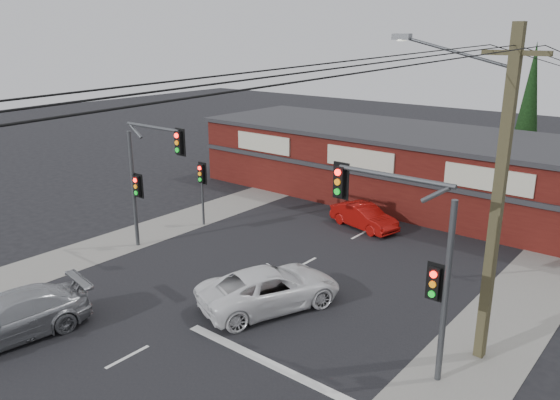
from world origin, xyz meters
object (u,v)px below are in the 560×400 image
Objects in this scene: shop_building at (409,165)px; silver_suv at (9,318)px; red_sedan at (364,216)px; utility_pole at (494,190)px; white_suv at (270,288)px.

silver_suv is at bearing -97.34° from shop_building.
utility_pole reaches higher than red_sedan.
red_sedan is at bearing -57.74° from white_suv.
utility_pole is (12.29, 8.76, 4.64)m from silver_suv.
white_suv is at bearing 63.25° from silver_suv.
silver_suv is (-5.24, -7.12, 0.01)m from white_suv.
red_sedan is 0.14× the size of shop_building.
shop_building is (2.93, 22.76, 1.38)m from silver_suv.
silver_suv is at bearing -178.05° from red_sedan.
silver_suv reaches higher than red_sedan.
silver_suv is 1.35× the size of red_sedan.
white_suv is 0.53× the size of utility_pole.
shop_building is at bearing 123.76° from utility_pole.
silver_suv is 0.19× the size of shop_building.
silver_suv is 15.79m from utility_pole.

